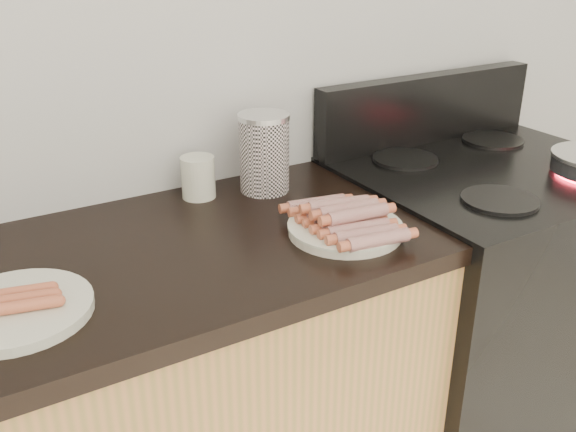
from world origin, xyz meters
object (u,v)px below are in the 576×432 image
side_plate (16,310)px  stove (475,312)px  canister (264,153)px  main_plate (345,230)px  mug (198,177)px

side_plate → stove: bearing=3.8°
canister → main_plate: bearing=-84.9°
stove → mug: (-0.76, 0.24, 0.50)m
stove → canister: (-0.60, 0.20, 0.54)m
side_plate → mug: bearing=34.4°
stove → main_plate: (-0.57, -0.11, 0.45)m
canister → side_plate: bearing=-155.9°
main_plate → canister: size_ratio=1.25×
main_plate → side_plate: side_plate is taller
stove → side_plate: 1.31m
main_plate → canister: canister is taller
stove → side_plate: size_ratio=3.54×
mug → main_plate: bearing=-61.9°
stove → mug: 0.94m
canister → stove: bearing=-18.7°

